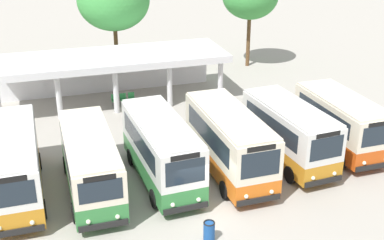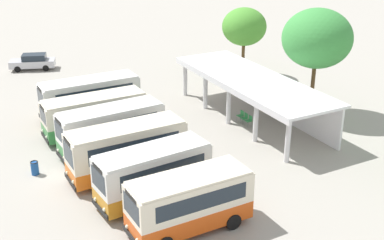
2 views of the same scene
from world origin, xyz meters
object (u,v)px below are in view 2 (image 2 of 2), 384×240
at_px(city_bus_nearest_orange, 90,96).
at_px(waiting_chair_end_by_column, 241,115).
at_px(litter_bin_apron, 35,168).
at_px(city_bus_second_in_row, 95,113).
at_px(city_bus_far_end_green, 189,201).
at_px(city_bus_middle_cream, 111,128).
at_px(city_bus_fourth_amber, 127,149).
at_px(city_bus_fifth_blue, 153,173).
at_px(waiting_chair_second_from_end, 245,117).
at_px(parked_car_flank, 33,62).
at_px(waiting_chair_middle_seat, 249,120).

bearing_deg(city_bus_nearest_orange, waiting_chair_end_by_column, 57.96).
bearing_deg(litter_bin_apron, city_bus_nearest_orange, 141.41).
relative_size(city_bus_second_in_row, waiting_chair_end_by_column, 8.86).
distance_m(city_bus_far_end_green, waiting_chair_end_by_column, 15.26).
xyz_separation_m(city_bus_middle_cream, litter_bin_apron, (0.66, -5.40, -1.36)).
xyz_separation_m(city_bus_fourth_amber, litter_bin_apron, (-2.84, -5.17, -1.40)).
bearing_deg(city_bus_fifth_blue, waiting_chair_second_from_end, 122.81).
relative_size(parked_car_flank, waiting_chair_second_from_end, 5.65).
bearing_deg(city_bus_nearest_orange, parked_car_flank, -174.96).
relative_size(waiting_chair_second_from_end, waiting_chair_middle_seat, 1.00).
xyz_separation_m(city_bus_middle_cream, city_bus_fourth_amber, (3.50, -0.23, 0.03)).
xyz_separation_m(parked_car_flank, waiting_chair_middle_seat, (22.97, 11.55, -0.31)).
bearing_deg(city_bus_far_end_green, city_bus_nearest_orange, 179.31).
distance_m(parked_car_flank, waiting_chair_middle_seat, 25.72).
bearing_deg(city_bus_nearest_orange, city_bus_fifth_blue, -2.90).
height_order(city_bus_fourth_amber, city_bus_far_end_green, city_bus_fourth_amber).
relative_size(city_bus_middle_cream, city_bus_fourth_amber, 0.98).
xyz_separation_m(city_bus_nearest_orange, waiting_chair_second_from_end, (6.97, 10.18, -1.24)).
xyz_separation_m(city_bus_second_in_row, waiting_chair_middle_seat, (4.06, 10.93, -1.15)).
relative_size(parked_car_flank, litter_bin_apron, 5.40).
relative_size(city_bus_middle_cream, waiting_chair_end_by_column, 8.51).
relative_size(city_bus_middle_cream, parked_car_flank, 1.51).
bearing_deg(waiting_chair_second_from_end, city_bus_middle_cream, -89.87).
xyz_separation_m(city_bus_fourth_amber, waiting_chair_end_by_column, (-4.11, 11.13, -1.33)).
distance_m(city_bus_nearest_orange, city_bus_fourth_amber, 10.53).
bearing_deg(city_bus_far_end_green, city_bus_fourth_amber, -174.11).
bearing_deg(city_bus_fifth_blue, city_bus_nearest_orange, 177.10).
distance_m(city_bus_far_end_green, waiting_chair_middle_seat, 14.43).
bearing_deg(city_bus_second_in_row, waiting_chair_end_by_column, 75.22).
distance_m(waiting_chair_middle_seat, litter_bin_apron, 16.30).
distance_m(city_bus_nearest_orange, city_bus_far_end_green, 17.48).
xyz_separation_m(waiting_chair_middle_seat, litter_bin_apron, (0.09, -16.29, -0.07)).
height_order(city_bus_fifth_blue, waiting_chair_end_by_column, city_bus_fifth_blue).
bearing_deg(city_bus_second_in_row, litter_bin_apron, -52.24).
relative_size(city_bus_nearest_orange, city_bus_far_end_green, 1.20).
relative_size(city_bus_fifth_blue, city_bus_far_end_green, 1.04).
bearing_deg(city_bus_nearest_orange, city_bus_second_in_row, -11.97).
xyz_separation_m(city_bus_fifth_blue, waiting_chair_end_by_column, (-7.61, 10.90, -1.27)).
relative_size(city_bus_middle_cream, litter_bin_apron, 8.13).
bearing_deg(city_bus_far_end_green, litter_bin_apron, -149.07).
relative_size(city_bus_fourth_amber, city_bus_far_end_green, 1.14).
xyz_separation_m(city_bus_fourth_amber, city_bus_far_end_green, (6.99, 0.72, -0.12)).
bearing_deg(waiting_chair_end_by_column, city_bus_fifth_blue, -55.10).
height_order(city_bus_second_in_row, city_bus_fifth_blue, city_bus_fifth_blue).
xyz_separation_m(city_bus_fifth_blue, city_bus_far_end_green, (3.50, 0.50, -0.06)).
relative_size(city_bus_fourth_amber, city_bus_fifth_blue, 1.10).
bearing_deg(waiting_chair_second_from_end, city_bus_fifth_blue, -57.19).
distance_m(waiting_chair_end_by_column, waiting_chair_second_from_end, 0.59).
height_order(city_bus_middle_cream, waiting_chair_middle_seat, city_bus_middle_cream).
relative_size(city_bus_second_in_row, waiting_chair_second_from_end, 8.86).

